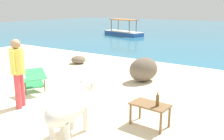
# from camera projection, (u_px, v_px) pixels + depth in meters

# --- Properties ---
(sand_beach) EXTENTS (18.00, 14.00, 0.04)m
(sand_beach) POSITION_uv_depth(u_px,v_px,m) (15.00, 118.00, 5.60)
(sand_beach) COLOR beige
(sand_beach) RESTS_ON ground
(cow) EXTENTS (0.89, 1.75, 0.98)m
(cow) POSITION_uv_depth(u_px,v_px,m) (70.00, 105.00, 4.59)
(cow) COLOR silver
(cow) RESTS_ON sand_beach
(low_bench_table) EXTENTS (0.79, 0.49, 0.46)m
(low_bench_table) POSITION_uv_depth(u_px,v_px,m) (150.00, 108.00, 5.14)
(low_bench_table) COLOR brown
(low_bench_table) RESTS_ON sand_beach
(bottle) EXTENTS (0.07, 0.07, 0.30)m
(bottle) POSITION_uv_depth(u_px,v_px,m) (157.00, 100.00, 4.98)
(bottle) COLOR brown
(bottle) RESTS_ON low_bench_table
(deck_chair_far) EXTENTS (0.92, 0.82, 0.68)m
(deck_chair_far) POSITION_uv_depth(u_px,v_px,m) (34.00, 79.00, 7.11)
(deck_chair_far) COLOR brown
(deck_chair_far) RESTS_ON sand_beach
(person_standing) EXTENTS (0.32, 0.46, 1.62)m
(person_standing) POSITION_uv_depth(u_px,v_px,m) (18.00, 68.00, 5.97)
(person_standing) COLOR #CC3D47
(person_standing) RESTS_ON sand_beach
(shore_rock_medium) EXTENTS (0.75, 0.78, 0.32)m
(shore_rock_medium) POSITION_uv_depth(u_px,v_px,m) (79.00, 60.00, 10.80)
(shore_rock_medium) COLOR #756651
(shore_rock_medium) RESTS_ON sand_beach
(shore_rock_small) EXTENTS (1.00, 1.20, 0.77)m
(shore_rock_small) POSITION_uv_depth(u_px,v_px,m) (144.00, 69.00, 8.21)
(shore_rock_small) COLOR #6B5B4C
(shore_rock_small) RESTS_ON sand_beach
(boat_blue) EXTENTS (3.85, 2.10, 1.29)m
(boat_blue) POSITION_uv_depth(u_px,v_px,m) (123.00, 32.00, 21.29)
(boat_blue) COLOR #3866B7
(boat_blue) RESTS_ON water_surface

